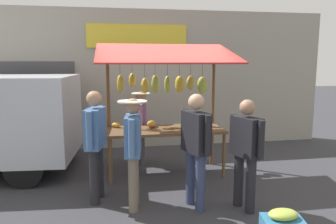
# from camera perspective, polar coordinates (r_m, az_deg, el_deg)

# --- Properties ---
(ground_plane) EXTENTS (40.00, 40.00, 0.00)m
(ground_plane) POSITION_cam_1_polar(r_m,az_deg,el_deg) (6.48, -0.46, -10.58)
(ground_plane) COLOR #38383D
(street_backdrop) EXTENTS (9.00, 0.30, 3.40)m
(street_backdrop) POSITION_cam_1_polar(r_m,az_deg,el_deg) (8.29, -3.38, 5.66)
(street_backdrop) COLOR #9E998E
(street_backdrop) RESTS_ON ground
(market_stall) EXTENTS (2.50, 1.46, 2.50)m
(market_stall) POSITION_cam_1_polar(r_m,az_deg,el_deg) (6.21, -0.51, 3.35)
(market_stall) COLOR brown
(market_stall) RESTS_ON ground
(vendor_with_sunhat) EXTENTS (0.40, 0.66, 1.53)m
(vendor_with_sunhat) POSITION_cam_1_polar(r_m,az_deg,el_deg) (6.93, -4.69, -1.71)
(vendor_with_sunhat) COLOR #4C4C51
(vendor_with_sunhat) RESTS_ON ground
(shopper_with_ponytail) EXTENTS (0.33, 0.71, 1.72)m
(shopper_with_ponytail) POSITION_cam_1_polar(r_m,az_deg,el_deg) (5.12, -12.49, -4.38)
(shopper_with_ponytail) COLOR #232328
(shopper_with_ponytail) RESTS_ON ground
(shopper_in_striped_shirt) EXTENTS (0.35, 0.67, 1.62)m
(shopper_in_striped_shirt) POSITION_cam_1_polar(r_m,az_deg,el_deg) (4.85, 13.38, -5.95)
(shopper_in_striped_shirt) COLOR #232328
(shopper_in_striped_shirt) RESTS_ON ground
(shopper_in_grey_tee) EXTENTS (0.42, 0.69, 1.63)m
(shopper_in_grey_tee) POSITION_cam_1_polar(r_m,az_deg,el_deg) (4.79, -6.09, -5.60)
(shopper_in_grey_tee) COLOR #726656
(shopper_in_grey_tee) RESTS_ON ground
(shopper_with_shopping_bag) EXTENTS (0.36, 0.69, 1.70)m
(shopper_with_shopping_bag) POSITION_cam_1_polar(r_m,az_deg,el_deg) (4.79, 4.85, -5.29)
(shopper_with_shopping_bag) COLOR navy
(shopper_with_shopping_bag) RESTS_ON ground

